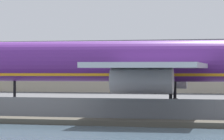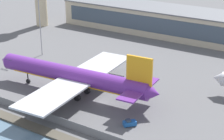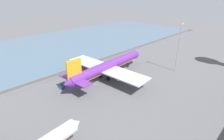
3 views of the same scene
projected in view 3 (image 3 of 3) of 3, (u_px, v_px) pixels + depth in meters
The scene contains 7 objects.
ground_plane at pixel (94, 83), 82.74m from camera, with size 500.00×500.00×0.00m, color #565659.
waterfront_lagoon at pixel (33, 51), 128.63m from camera, with size 320.00×98.00×0.01m.
shoreline_seawall at pixel (70, 70), 95.88m from camera, with size 320.00×3.00×0.50m.
perimeter_fence at pixel (75, 71), 92.62m from camera, with size 280.00×0.10×2.22m.
cargo_jet_purple at pixel (108, 67), 86.58m from camera, with size 53.34×45.98×15.26m.
baggage_tug at pixel (62, 86), 78.78m from camera, with size 3.30×3.47×1.80m.
apron_light_mast_apron_west at pixel (179, 46), 90.17m from camera, with size 3.20×0.40×25.75m.
Camera 3 is at (45.42, 57.57, 39.74)m, focal length 28.00 mm.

